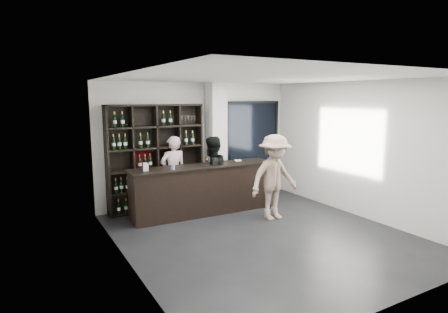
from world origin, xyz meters
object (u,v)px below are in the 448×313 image
customer (274,177)px  taster_black (212,174)px  tasting_counter (204,189)px  taster_pink (173,173)px  wine_shelf (156,158)px

customer → taster_black: bearing=123.6°
tasting_counter → taster_black: size_ratio=1.94×
taster_pink → wine_shelf: bearing=-26.1°
wine_shelf → customer: size_ratio=1.33×
tasting_counter → taster_pink: size_ratio=1.95×
taster_pink → tasting_counter: bearing=124.2°
wine_shelf → tasting_counter: wine_shelf is taller
taster_black → taster_pink: bearing=-55.7°
tasting_counter → taster_black: taster_black is taller
wine_shelf → taster_black: 1.32m
wine_shelf → taster_pink: 0.52m
taster_black → tasting_counter: bearing=4.2°
wine_shelf → customer: bearing=-44.6°
tasting_counter → customer: bearing=-42.5°
tasting_counter → customer: customer is taller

